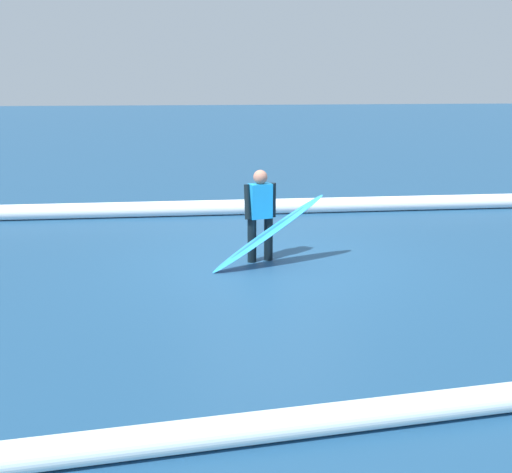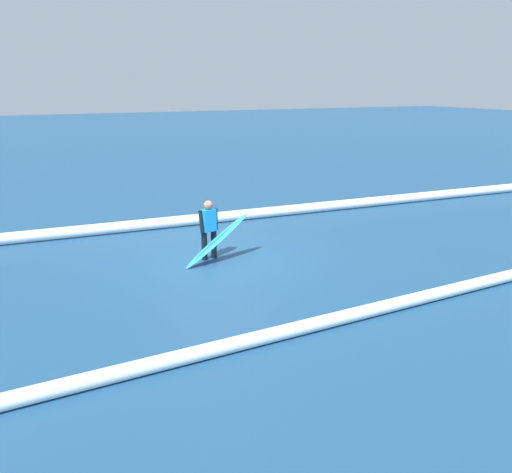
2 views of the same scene
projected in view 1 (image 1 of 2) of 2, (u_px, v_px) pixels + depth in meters
The scene contains 5 objects.
ground_plane at pixel (273, 261), 9.25m from camera, with size 137.52×137.52×0.00m, color navy.
surfer at pixel (260, 211), 9.07m from camera, with size 0.51×0.29×1.45m.
surfboard at pixel (269, 233), 8.84m from camera, with size 1.84×0.69×1.10m.
wave_crest_foreground at pixel (328, 205), 12.72m from camera, with size 0.32×0.32×25.10m, color white.
wave_crest_midground at pixel (484, 400), 4.96m from camera, with size 0.25×0.25×20.23m, color white.
Camera 1 is at (1.51, 8.72, 2.73)m, focal length 41.05 mm.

